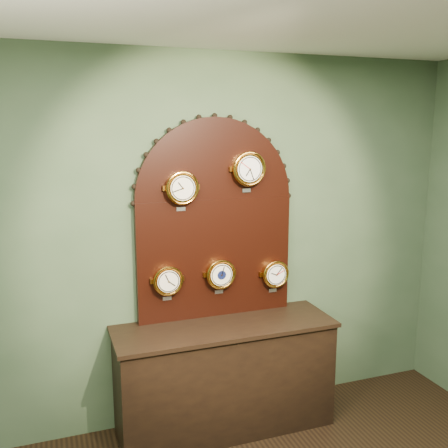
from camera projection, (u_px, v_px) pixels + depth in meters
name	position (u px, v px, depth m)	size (l,w,h in m)	color
wall_back	(213.00, 241.00, 3.85)	(4.00, 4.00, 0.00)	#3F553A
shop_counter	(225.00, 379.00, 3.79)	(1.60, 0.50, 0.80)	black
display_board	(215.00, 213.00, 3.76)	(1.26, 0.06, 1.53)	black
roman_clock	(182.00, 188.00, 3.57)	(0.24, 0.08, 0.29)	orange
arabic_clock	(248.00, 169.00, 3.71)	(0.26, 0.08, 0.31)	orange
hygrometer	(168.00, 280.00, 3.66)	(0.22, 0.08, 0.27)	orange
barometer	(220.00, 274.00, 3.79)	(0.23, 0.08, 0.28)	orange
tide_clock	(275.00, 274.00, 3.95)	(0.22, 0.08, 0.27)	orange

